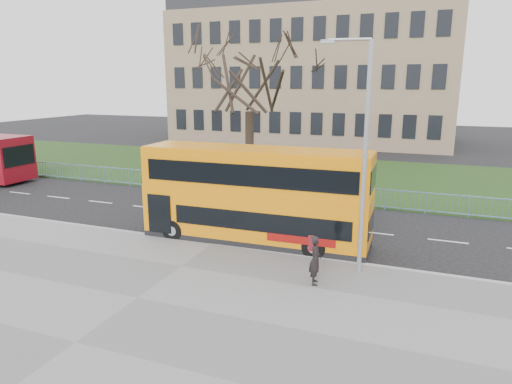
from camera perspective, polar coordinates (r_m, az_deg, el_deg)
ground at (r=20.18m, az=-3.44°, el=-5.31°), size 120.00×120.00×0.00m
pavement at (r=14.76m, az=-14.61°, el=-12.86°), size 80.00×10.50×0.12m
kerb at (r=18.84m, az=-5.40°, el=-6.51°), size 80.00×0.20×0.14m
grass_verge at (r=33.28m, az=6.78°, el=2.24°), size 80.00×15.40×0.08m
guard_railing at (r=25.95m, az=2.57°, el=0.25°), size 40.00×0.12×1.10m
bare_tree at (r=29.49m, az=-0.83°, el=11.73°), size 7.69×7.69×10.99m
civic_building at (r=53.94m, az=7.34°, el=13.97°), size 30.00×15.00×14.00m
yellow_bus at (r=18.60m, az=-0.10°, el=-0.20°), size 9.36×2.44×3.90m
pedestrian at (r=14.98m, az=7.41°, el=-8.43°), size 0.53×0.68×1.64m
street_lamp at (r=15.37m, az=13.15°, el=5.15°), size 1.64×0.40×7.74m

